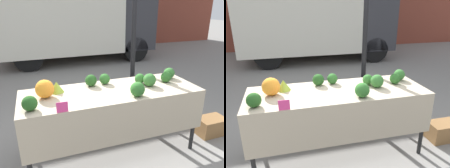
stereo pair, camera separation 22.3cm
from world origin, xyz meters
TOP-DOWN VIEW (x-y plane):
  - ground_plane at (0.00, 0.00)m, footprint 40.00×40.00m
  - tent_pole at (0.58, 0.66)m, footprint 0.07×0.07m
  - parked_truck at (0.45, 5.13)m, footprint 4.88×2.23m
  - market_table at (0.00, -0.07)m, footprint 2.13×0.76m
  - orange_cauliflower at (-0.76, 0.05)m, footprint 0.20×0.20m
  - romanesco_head at (-0.63, 0.16)m, footprint 0.16×0.16m
  - broccoli_head_0 at (0.42, 0.10)m, footprint 0.13×0.13m
  - broccoli_head_1 at (0.77, 0.03)m, footprint 0.14×0.14m
  - broccoli_head_2 at (-0.01, 0.24)m, footprint 0.14×0.14m
  - broccoli_head_3 at (0.89, 0.15)m, footprint 0.15×0.15m
  - broccoli_head_4 at (-0.20, 0.23)m, footprint 0.15×0.15m
  - broccoli_head_5 at (0.49, -0.02)m, footprint 0.16×0.16m
  - broccoli_head_6 at (0.21, -0.26)m, footprint 0.16×0.16m
  - broccoli_head_7 at (-0.92, -0.22)m, footprint 0.15×0.15m
  - price_sign at (-0.63, -0.37)m, footprint 0.11×0.01m
  - produce_crate at (1.52, -0.12)m, footprint 0.42×0.28m

SIDE VIEW (x-z plane):
  - ground_plane at x=0.00m, z-range 0.00..0.00m
  - produce_crate at x=1.52m, z-range 0.00..0.26m
  - market_table at x=0.00m, z-range 0.32..1.18m
  - price_sign at x=-0.63m, z-range 0.86..0.97m
  - romanesco_head at x=-0.63m, z-range 0.86..0.99m
  - broccoli_head_0 at x=0.42m, z-range 0.86..1.00m
  - broccoli_head_2 at x=-0.01m, z-range 0.86..1.00m
  - broccoli_head_1 at x=0.77m, z-range 0.86..1.00m
  - broccoli_head_4 at x=-0.20m, z-range 0.86..1.01m
  - broccoli_head_3 at x=0.89m, z-range 0.86..1.01m
  - broccoli_head_7 at x=-0.92m, z-range 0.86..1.01m
  - broccoli_head_5 at x=0.49m, z-range 0.86..1.02m
  - broccoli_head_6 at x=0.21m, z-range 0.86..1.03m
  - orange_cauliflower at x=-0.76m, z-range 0.86..1.07m
  - tent_pole at x=0.58m, z-range 0.00..2.68m
  - parked_truck at x=0.45m, z-range 0.10..2.91m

